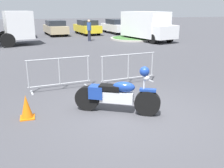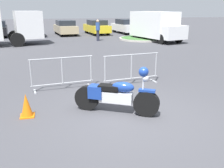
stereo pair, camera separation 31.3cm
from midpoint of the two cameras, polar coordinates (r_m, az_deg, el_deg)
name	(u,v)px [view 2 (the right image)]	position (r m, az deg, el deg)	size (l,w,h in m)	color
ground_plane	(129,116)	(6.32, 5.25, -7.28)	(120.00, 120.00, 0.00)	#424247
motorcycle	(116,95)	(6.32, 2.32, -2.54)	(2.00, 1.26, 1.25)	black
crowd_barrier_near	(62,73)	(8.29, -10.24, 2.49)	(2.05, 0.64, 1.07)	#9EA0A5
crowd_barrier_far	(131,69)	(8.77, 5.47, 3.48)	(2.05, 0.64, 1.07)	#9EA0A5
delivery_van	(156,25)	(21.02, 10.35, 13.07)	(3.14, 5.33, 2.31)	white
parked_car_blue	(32,28)	(25.52, -17.47, 12.08)	(2.23, 4.45, 1.45)	#284799
parked_car_tan	(65,28)	(25.68, -10.27, 12.58)	(2.20, 4.38, 1.43)	tan
parked_car_yellow	(97,27)	(26.08, -3.17, 12.88)	(2.19, 4.36, 1.42)	yellow
parked_car_white	(126,26)	(27.02, 3.51, 13.07)	(2.25, 4.50, 1.47)	white
pedestrian	(98,29)	(20.64, -2.81, 12.35)	(0.48, 0.48, 1.69)	#262838
planter_island	(143,35)	(21.92, 7.47, 10.98)	(4.01, 4.01, 1.23)	#ADA89E
traffic_cone	(26,106)	(6.46, -17.68, -4.72)	(0.34, 0.34, 0.59)	orange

